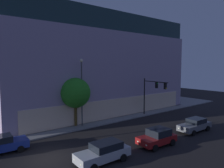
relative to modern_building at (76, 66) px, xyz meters
name	(u,v)px	position (x,y,z in m)	size (l,w,h in m)	color
ground_plane	(48,159)	(-14.07, -21.14, -8.11)	(120.00, 120.00, 0.00)	black
modern_building	(76,66)	(0.00, 0.00, 0.00)	(33.08, 28.19, 16.37)	#4C4C51
traffic_light_far_corner	(153,90)	(4.19, -17.03, -3.75)	(0.69, 5.05, 5.89)	black
street_lamp_sidewalk	(82,85)	(-7.04, -14.78, -2.51)	(0.44, 0.44, 8.80)	#494949
sidewalk_tree	(75,93)	(-7.62, -14.14, -3.59)	(3.93, 3.93, 6.36)	brown
car_blue	(2,144)	(-16.98, -17.34, -7.28)	(4.40, 2.09, 1.63)	navy
car_silver	(104,152)	(-10.54, -24.57, -7.26)	(4.75, 2.12, 1.66)	#B7BABF
car_red	(157,137)	(-4.13, -24.93, -7.25)	(4.12, 2.34, 1.70)	maroon
car_grey	(195,125)	(3.08, -24.83, -7.31)	(4.85, 2.11, 1.58)	slate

